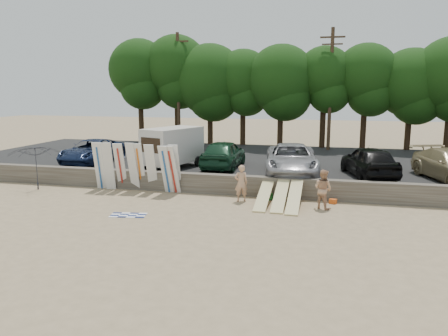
{
  "coord_description": "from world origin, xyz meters",
  "views": [
    {
      "loc": [
        2.33,
        -17.93,
        5.23
      ],
      "look_at": [
        -2.92,
        3.0,
        1.34
      ],
      "focal_mm": 35.0,
      "sensor_mm": 36.0,
      "label": 1
    }
  ],
  "objects_px": {
    "box_trailer": "(173,145)",
    "beach_umbrella": "(36,167)",
    "cooler": "(268,196)",
    "car_1": "(224,154)",
    "beachgoer_b": "(323,189)",
    "car_0": "(92,151)",
    "car_3": "(369,161)",
    "car_2": "(291,159)",
    "beachgoer_a": "(241,183)"
  },
  "relations": [
    {
      "from": "box_trailer",
      "to": "beach_umbrella",
      "type": "height_order",
      "value": "box_trailer"
    },
    {
      "from": "cooler",
      "to": "beach_umbrella",
      "type": "height_order",
      "value": "beach_umbrella"
    },
    {
      "from": "car_1",
      "to": "beach_umbrella",
      "type": "relative_size",
      "value": 1.83
    },
    {
      "from": "beachgoer_b",
      "to": "car_1",
      "type": "bearing_deg",
      "value": -7.37
    },
    {
      "from": "box_trailer",
      "to": "beachgoer_b",
      "type": "relative_size",
      "value": 2.32
    },
    {
      "from": "beach_umbrella",
      "to": "box_trailer",
      "type": "bearing_deg",
      "value": 35.2
    },
    {
      "from": "box_trailer",
      "to": "car_0",
      "type": "height_order",
      "value": "box_trailer"
    },
    {
      "from": "car_0",
      "to": "car_3",
      "type": "xyz_separation_m",
      "value": [
        16.46,
        -0.47,
        0.1
      ]
    },
    {
      "from": "car_0",
      "to": "car_1",
      "type": "relative_size",
      "value": 1.08
    },
    {
      "from": "car_2",
      "to": "car_3",
      "type": "distance_m",
      "value": 4.03
    },
    {
      "from": "car_3",
      "to": "beachgoer_b",
      "type": "relative_size",
      "value": 2.75
    },
    {
      "from": "car_1",
      "to": "beach_umbrella",
      "type": "bearing_deg",
      "value": 28.55
    },
    {
      "from": "beachgoer_b",
      "to": "beach_umbrella",
      "type": "bearing_deg",
      "value": 33.3
    },
    {
      "from": "beach_umbrella",
      "to": "cooler",
      "type": "bearing_deg",
      "value": 3.92
    },
    {
      "from": "car_1",
      "to": "car_3",
      "type": "height_order",
      "value": "car_3"
    },
    {
      "from": "car_3",
      "to": "box_trailer",
      "type": "bearing_deg",
      "value": -14.97
    },
    {
      "from": "box_trailer",
      "to": "beachgoer_a",
      "type": "height_order",
      "value": "box_trailer"
    },
    {
      "from": "beachgoer_a",
      "to": "cooler",
      "type": "distance_m",
      "value": 1.51
    },
    {
      "from": "car_0",
      "to": "beachgoer_b",
      "type": "xyz_separation_m",
      "value": [
        14.25,
        -4.82,
        -0.55
      ]
    },
    {
      "from": "car_1",
      "to": "car_2",
      "type": "bearing_deg",
      "value": 165.85
    },
    {
      "from": "box_trailer",
      "to": "beachgoer_a",
      "type": "relative_size",
      "value": 2.33
    },
    {
      "from": "cooler",
      "to": "beachgoer_a",
      "type": "bearing_deg",
      "value": -130.19
    },
    {
      "from": "box_trailer",
      "to": "car_0",
      "type": "bearing_deg",
      "value": -164.59
    },
    {
      "from": "car_0",
      "to": "car_1",
      "type": "xyz_separation_m",
      "value": [
        8.41,
        0.29,
        0.1
      ]
    },
    {
      "from": "beachgoer_a",
      "to": "beach_umbrella",
      "type": "relative_size",
      "value": 0.66
    },
    {
      "from": "car_3",
      "to": "cooler",
      "type": "bearing_deg",
      "value": 20.47
    },
    {
      "from": "box_trailer",
      "to": "beachgoer_a",
      "type": "bearing_deg",
      "value": -19.58
    },
    {
      "from": "car_3",
      "to": "beachgoer_b",
      "type": "distance_m",
      "value": 4.93
    },
    {
      "from": "car_0",
      "to": "beachgoer_b",
      "type": "bearing_deg",
      "value": -20.1
    },
    {
      "from": "box_trailer",
      "to": "beach_umbrella",
      "type": "bearing_deg",
      "value": -125.09
    },
    {
      "from": "car_2",
      "to": "beachgoer_b",
      "type": "height_order",
      "value": "car_2"
    },
    {
      "from": "box_trailer",
      "to": "car_1",
      "type": "xyz_separation_m",
      "value": [
        2.89,
        0.7,
        -0.49
      ]
    },
    {
      "from": "cooler",
      "to": "beachgoer_b",
      "type": "bearing_deg",
      "value": 3.0
    },
    {
      "from": "car_2",
      "to": "beachgoer_a",
      "type": "distance_m",
      "value": 4.3
    },
    {
      "from": "beachgoer_b",
      "to": "cooler",
      "type": "distance_m",
      "value": 2.86
    },
    {
      "from": "box_trailer",
      "to": "cooler",
      "type": "distance_m",
      "value": 7.27
    },
    {
      "from": "car_0",
      "to": "car_3",
      "type": "bearing_deg",
      "value": -3.05
    },
    {
      "from": "car_1",
      "to": "car_2",
      "type": "distance_m",
      "value": 4.16
    },
    {
      "from": "car_1",
      "to": "beachgoer_a",
      "type": "height_order",
      "value": "car_1"
    },
    {
      "from": "cooler",
      "to": "car_0",
      "type": "bearing_deg",
      "value": -175.07
    },
    {
      "from": "car_0",
      "to": "beach_umbrella",
      "type": "distance_m",
      "value": 4.73
    },
    {
      "from": "beachgoer_a",
      "to": "beachgoer_b",
      "type": "distance_m",
      "value": 3.81
    },
    {
      "from": "car_0",
      "to": "cooler",
      "type": "bearing_deg",
      "value": -19.75
    },
    {
      "from": "box_trailer",
      "to": "car_0",
      "type": "relative_size",
      "value": 0.78
    },
    {
      "from": "beachgoer_a",
      "to": "car_1",
      "type": "bearing_deg",
      "value": -88.87
    },
    {
      "from": "car_3",
      "to": "cooler",
      "type": "relative_size",
      "value": 12.76
    },
    {
      "from": "car_0",
      "to": "cooler",
      "type": "distance_m",
      "value": 12.34
    },
    {
      "from": "car_3",
      "to": "car_0",
      "type": "bearing_deg",
      "value": -16.31
    },
    {
      "from": "car_0",
      "to": "car_2",
      "type": "xyz_separation_m",
      "value": [
        12.44,
        -0.69,
        0.08
      ]
    },
    {
      "from": "beachgoer_a",
      "to": "cooler",
      "type": "xyz_separation_m",
      "value": [
        1.19,
        0.6,
        -0.72
      ]
    }
  ]
}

